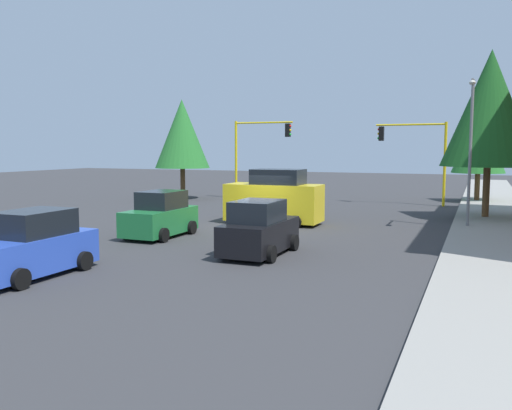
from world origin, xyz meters
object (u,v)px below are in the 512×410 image
traffic_signal_far_right (258,144)px  tree_roadside_mid (490,108)px  street_lamp_curbside (471,137)px  tree_opposite_side (182,134)px  tree_roadside_far (479,141)px  traffic_signal_far_left (416,147)px  car_black (259,230)px  car_green (160,216)px  delivery_van_yellow (274,199)px  car_blue (31,247)px

traffic_signal_far_right → tree_roadside_mid: tree_roadside_mid is taller
street_lamp_curbside → tree_opposite_side: 21.88m
street_lamp_curbside → tree_roadside_far: (-14.39, 0.30, -0.02)m
traffic_signal_far_left → car_black: 20.15m
tree_roadside_far → car_green: size_ratio=1.76×
traffic_signal_far_left → car_black: (19.65, -3.26, -3.02)m
traffic_signal_far_left → traffic_signal_far_right: bearing=-90.0°
street_lamp_curbside → car_green: size_ratio=1.86×
tree_opposite_side → car_black: (17.65, 13.41, -3.97)m
street_lamp_curbside → tree_roadside_far: street_lamp_curbside is taller
traffic_signal_far_left → delivery_van_yellow: bearing=-24.8°
traffic_signal_far_right → car_black: traffic_signal_far_right is taller
delivery_van_yellow → car_green: delivery_van_yellow is taller
traffic_signal_far_right → tree_roadside_far: 15.74m
tree_roadside_mid → car_black: 16.40m
street_lamp_curbside → car_blue: 19.37m
street_lamp_curbside → car_blue: bearing=-38.4°
tree_roadside_mid → tree_roadside_far: bearing=-177.1°
delivery_van_yellow → car_blue: bearing=-11.7°
tree_opposite_side → tree_roadside_mid: (4.00, 21.00, 1.04)m
street_lamp_curbside → car_blue: size_ratio=1.69×
tree_opposite_side → car_black: bearing=37.2°
car_black → car_green: (-2.06, -5.46, -0.00)m
tree_roadside_far → tree_opposite_side: bearing=-73.7°
traffic_signal_far_right → tree_opposite_side: 5.69m
tree_roadside_far → car_blue: (29.32, -12.15, -3.43)m
street_lamp_curbside → traffic_signal_far_right: bearing=-124.8°
car_blue → delivery_van_yellow: bearing=168.3°
tree_roadside_mid → car_green: bearing=-48.4°
tree_roadside_far → car_green: tree_roadside_far is taller
traffic_signal_far_right → car_blue: size_ratio=1.41×
traffic_signal_far_right → tree_roadside_mid: (6.00, 15.72, 1.79)m
tree_roadside_mid → street_lamp_curbside: bearing=-10.3°
traffic_signal_far_left → car_black: bearing=-9.4°
tree_roadside_mid → car_blue: tree_roadside_mid is taller
tree_roadside_far → car_black: 24.93m
tree_opposite_side → car_black: tree_opposite_side is taller
street_lamp_curbside → tree_roadside_mid: (-4.39, 0.80, 1.56)m
tree_opposite_side → car_blue: tree_opposite_side is taller
tree_opposite_side → delivery_van_yellow: (10.00, 11.12, -3.59)m
car_blue → street_lamp_curbside: bearing=141.6°
tree_roadside_far → car_blue: 31.92m
traffic_signal_far_left → car_green: size_ratio=1.47×
tree_opposite_side → car_blue: 25.08m
tree_roadside_far → delivery_van_yellow: bearing=-30.4°
tree_roadside_mid → tree_roadside_far: 10.14m
street_lamp_curbside → car_black: (9.26, -6.79, -3.45)m
car_green → street_lamp_curbside: bearing=120.5°
tree_roadside_mid → traffic_signal_far_right: bearing=-110.9°
traffic_signal_far_left → delivery_van_yellow: 13.48m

